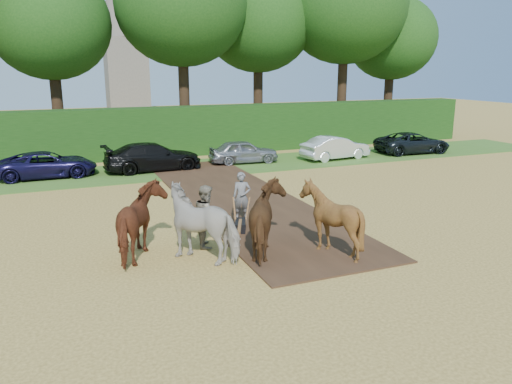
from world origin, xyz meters
The scene contains 8 objects.
ground centered at (0.00, 0.00, 0.00)m, with size 120.00×120.00×0.00m, color gold.
earth_strip centered at (1.50, 7.00, 0.03)m, with size 4.50×17.00×0.05m, color #472D1C.
grass_verge centered at (0.00, 14.00, 0.01)m, with size 50.00×5.00×0.03m, color #38601E.
hedgerow centered at (0.00, 18.50, 1.50)m, with size 46.00×1.60×3.00m, color #14380F.
spectator_near centered at (-1.33, 2.11, 0.96)m, with size 0.93×0.72×1.91m, color #9F997D.
plough_team centered at (-0.69, 1.05, 1.05)m, with size 7.36×5.52×2.12m.
parked_cars centered at (-0.18, 14.09, 0.70)m, with size 36.84×3.37×1.49m.
treeline centered at (-1.69, 21.69, 8.97)m, with size 48.70×10.60×14.21m.
Camera 1 is at (-5.44, -11.93, 5.36)m, focal length 35.00 mm.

